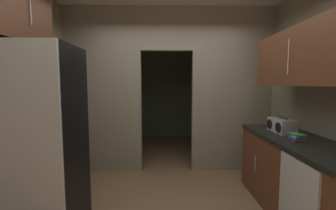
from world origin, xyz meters
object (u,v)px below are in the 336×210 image
boombox (281,126)px  book_stack (298,137)px  dishwasher (296,206)px  refrigerator (36,141)px

boombox → book_stack: bearing=-96.2°
dishwasher → boombox: boombox is taller
dishwasher → book_stack: bearing=60.9°
refrigerator → book_stack: refrigerator is taller
boombox → book_stack: boombox is taller
dishwasher → book_stack: size_ratio=5.14×
refrigerator → book_stack: (2.71, 0.12, -0.00)m
dishwasher → book_stack: book_stack is taller
dishwasher → boombox: 1.08m
book_stack → refrigerator: bearing=-177.6°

